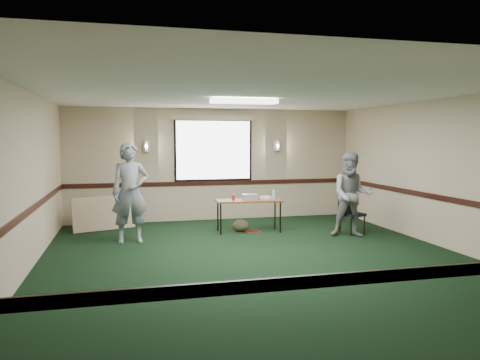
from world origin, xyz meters
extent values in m
plane|color=black|center=(0.00, 0.00, 0.00)|extent=(8.00, 8.00, 0.00)
plane|color=#C3B58D|center=(0.00, 4.00, 1.35)|extent=(7.00, 0.00, 7.00)
plane|color=#C3B58D|center=(0.00, -4.00, 1.35)|extent=(7.00, 0.00, 7.00)
plane|color=#C3B58D|center=(-3.50, 0.00, 1.35)|extent=(0.00, 8.00, 8.00)
plane|color=#C3B58D|center=(3.50, 0.00, 1.35)|extent=(0.00, 8.00, 8.00)
plane|color=silver|center=(0.00, 0.00, 2.70)|extent=(8.00, 8.00, 0.00)
cube|color=black|center=(0.00, 3.98, 0.90)|extent=(7.00, 0.03, 0.10)
cube|color=black|center=(0.00, -3.98, 0.90)|extent=(7.00, 0.03, 0.10)
cube|color=black|center=(-3.48, 0.00, 0.90)|extent=(0.03, 8.00, 0.10)
cube|color=black|center=(3.48, 0.00, 0.90)|extent=(0.03, 8.00, 0.10)
cube|color=black|center=(0.00, 3.98, 1.70)|extent=(1.90, 0.01, 1.50)
cube|color=white|center=(0.00, 3.97, 1.70)|extent=(1.80, 0.02, 1.40)
cube|color=beige|center=(0.00, 3.97, 2.47)|extent=(2.05, 0.08, 0.10)
cylinder|color=silver|center=(-1.60, 3.94, 1.80)|extent=(0.16, 0.16, 0.25)
cylinder|color=silver|center=(1.60, 3.94, 1.80)|extent=(0.16, 0.16, 0.25)
cube|color=white|center=(0.00, 1.00, 2.64)|extent=(1.20, 0.32, 0.08)
cube|color=brown|center=(0.44, 2.30, 0.67)|extent=(1.40, 0.63, 0.04)
cylinder|color=black|center=(-0.21, 2.12, 0.33)|extent=(0.03, 0.03, 0.65)
cylinder|color=black|center=(1.06, 2.04, 0.33)|extent=(0.03, 0.03, 0.65)
cylinder|color=black|center=(-0.18, 2.56, 0.33)|extent=(0.03, 0.03, 0.65)
cylinder|color=black|center=(1.08, 2.48, 0.33)|extent=(0.03, 0.03, 0.65)
cube|color=#94949C|center=(0.48, 2.37, 0.74)|extent=(0.36, 0.32, 0.11)
cube|color=white|center=(0.84, 2.40, 0.71)|extent=(0.25, 0.22, 0.05)
cylinder|color=red|center=(0.11, 2.32, 0.74)|extent=(0.07, 0.07, 0.11)
cylinder|color=#8DBCE8|center=(0.96, 2.20, 0.79)|extent=(0.06, 0.06, 0.21)
ellipsoid|color=#4E4D2C|center=(0.28, 2.38, 0.13)|extent=(0.41, 0.34, 0.25)
torus|color=red|center=(0.52, 2.24, 0.01)|extent=(0.38, 0.38, 0.02)
cube|color=tan|center=(-2.51, 3.25, 0.37)|extent=(1.42, 0.67, 0.73)
cube|color=black|center=(2.47, 1.58, 0.41)|extent=(0.49, 0.49, 0.05)
cube|color=black|center=(2.43, 1.77, 0.64)|extent=(0.41, 0.14, 0.41)
cylinder|color=black|center=(2.34, 1.37, 0.19)|extent=(0.03, 0.03, 0.38)
cylinder|color=black|center=(2.68, 1.45, 0.19)|extent=(0.03, 0.03, 0.38)
cylinder|color=black|center=(2.26, 1.71, 0.19)|extent=(0.03, 0.03, 0.38)
cylinder|color=black|center=(2.60, 1.78, 0.19)|extent=(0.03, 0.03, 0.38)
imported|color=#3E5889|center=(-2.01, 1.88, 0.95)|extent=(0.73, 0.51, 1.90)
imported|color=#6D8AAA|center=(2.33, 1.34, 0.85)|extent=(1.00, 0.90, 1.70)
camera|label=1|loc=(-2.09, -7.18, 1.96)|focal=35.00mm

